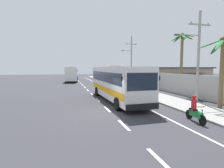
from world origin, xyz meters
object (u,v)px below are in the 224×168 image
motorcycle_trailing (115,85)px  palm_second (222,59)px  motorcycle_beside_bus (195,111)px  utility_pole_nearest (198,55)px  coach_bus_foreground (116,82)px  utility_pole_mid (131,60)px  pedestrian_near_kerb (120,80)px  palm_nearest (182,53)px  roadside_building (166,76)px  coach_bus_far_lane (72,73)px

motorcycle_trailing → palm_second: (4.46, -15.51, 3.32)m
motorcycle_beside_bus → motorcycle_trailing: (-0.04, 17.98, 0.00)m
utility_pole_nearest → palm_second: bearing=-83.3°
coach_bus_foreground → utility_pole_mid: 15.48m
utility_pole_mid → palm_second: bearing=-88.8°
utility_pole_nearest → utility_pole_mid: size_ratio=0.94×
coach_bus_foreground → utility_pole_nearest: 8.01m
utility_pole_nearest → pedestrian_near_kerb: bearing=94.1°
motorcycle_trailing → utility_pole_nearest: bearing=-72.3°
coach_bus_foreground → motorcycle_beside_bus: (2.70, -8.21, -1.26)m
coach_bus_foreground → palm_nearest: palm_nearest is taller
utility_pole_mid → roadside_building: bearing=-8.1°
utility_pole_mid → motorcycle_beside_bus: bearing=-100.4°
pedestrian_near_kerb → utility_pole_mid: 4.77m
motorcycle_beside_bus → roadside_building: bearing=62.8°
coach_bus_foreground → palm_second: bearing=-38.9°
coach_bus_far_lane → utility_pole_mid: bearing=-54.5°
utility_pole_mid → palm_nearest: bearing=-79.0°
palm_second → roadside_building: (6.34, 18.45, -2.26)m
motorcycle_trailing → palm_nearest: palm_nearest is taller
coach_bus_far_lane → roadside_building: 22.62m
motorcycle_beside_bus → palm_second: (4.42, 2.46, 3.32)m
motorcycle_beside_bus → palm_second: palm_second is taller
pedestrian_near_kerb → utility_pole_mid: bearing=-160.8°
motorcycle_trailing → palm_second: 16.48m
coach_bus_far_lane → pedestrian_near_kerb: (8.80, -11.56, -0.97)m
utility_pole_mid → roadside_building: size_ratio=0.58×
motorcycle_beside_bus → roadside_building: roadside_building is taller
coach_bus_far_lane → palm_nearest: (12.35, -25.77, 3.21)m
coach_bus_foreground → roadside_building: coach_bus_foreground is taller
motorcycle_beside_bus → coach_bus_far_lane: bearing=99.6°
coach_bus_far_lane → utility_pole_nearest: 32.83m
coach_bus_far_lane → utility_pole_mid: 17.61m
utility_pole_nearest → roadside_building: utility_pole_nearest is taller
utility_pole_nearest → palm_second: size_ratio=1.46×
utility_pole_nearest → palm_second: utility_pole_nearest is taller
coach_bus_foreground → palm_second: size_ratio=2.06×
motorcycle_beside_bus → utility_pole_mid: bearing=79.6°
utility_pole_mid → motorcycle_trailing: bearing=-136.2°
coach_bus_foreground → palm_nearest: size_ratio=1.58×
motorcycle_trailing → utility_pole_nearest: size_ratio=0.23×
coach_bus_far_lane → utility_pole_mid: utility_pole_mid is taller
pedestrian_near_kerb → coach_bus_far_lane: bearing=29.8°
pedestrian_near_kerb → palm_nearest: size_ratio=0.21×
motorcycle_trailing → pedestrian_near_kerb: 7.05m
motorcycle_beside_bus → roadside_building: (10.76, 20.92, 1.07)m
coach_bus_foreground → pedestrian_near_kerb: bearing=71.6°
coach_bus_foreground → motorcycle_beside_bus: size_ratio=6.10×
motorcycle_trailing → utility_pole_mid: utility_pole_mid is taller
palm_nearest → motorcycle_beside_bus: bearing=-121.5°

